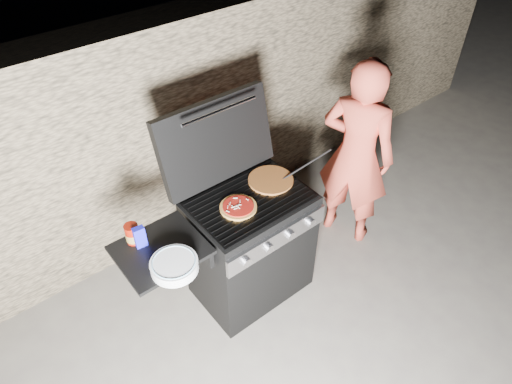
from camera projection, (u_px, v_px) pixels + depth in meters
ground at (251, 286)px, 3.58m from camera, size 50.00×50.00×0.00m
stone_wall at (168, 131)px, 3.60m from camera, size 8.00×0.35×1.80m
gas_grill at (222, 263)px, 3.16m from camera, size 1.34×0.79×0.91m
pizza_topped at (238, 207)px, 2.91m from camera, size 0.25×0.25×0.03m
pizza_plain at (271, 180)px, 3.12m from camera, size 0.40×0.40×0.02m
sauce_jar at (132, 234)px, 2.67m from camera, size 0.09×0.09×0.13m
blue_carton at (140, 237)px, 2.64m from camera, size 0.07×0.05×0.14m
plate_stack at (174, 265)px, 2.53m from camera, size 0.35×0.35×0.06m
person at (356, 155)px, 3.52m from camera, size 0.57×0.69×1.60m
tongs at (305, 165)px, 3.18m from camera, size 0.47×0.05×0.09m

